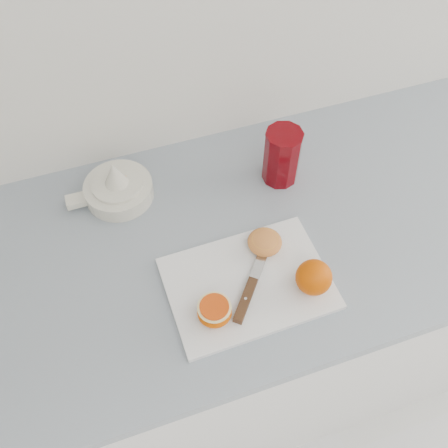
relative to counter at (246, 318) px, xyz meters
name	(u,v)px	position (x,y,z in m)	size (l,w,h in m)	color
counter	(246,318)	(0.00, 0.00, 0.00)	(2.60, 0.64, 0.89)	white
cutting_board	(248,283)	(-0.06, -0.12, 0.45)	(0.32, 0.23, 0.01)	white
whole_orange	(314,277)	(0.05, -0.17, 0.49)	(0.07, 0.07, 0.07)	#EB5100
half_orange	(214,311)	(-0.14, -0.17, 0.48)	(0.06, 0.06, 0.04)	#EB5100
squeezed_shell	(265,242)	(0.00, -0.06, 0.47)	(0.07, 0.07, 0.03)	#CC7432
paring_knife	(249,292)	(-0.07, -0.15, 0.46)	(0.15, 0.18, 0.01)	#472816
citrus_juicer	(117,188)	(-0.25, 0.18, 0.47)	(0.19, 0.15, 0.10)	white
red_tumbler	(282,158)	(0.11, 0.12, 0.51)	(0.08, 0.08, 0.14)	#640208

